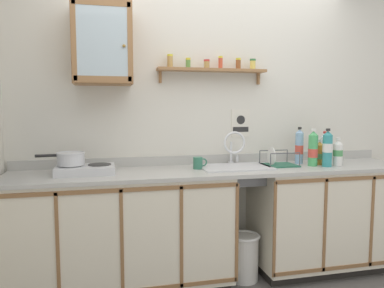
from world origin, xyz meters
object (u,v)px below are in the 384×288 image
object	(u,v)px
bottle_water_blue_3	(299,147)
bottle_water_clear_5	(324,149)
bottle_juice_amber_4	(319,154)
trash_bin	(244,256)
sink	(235,170)
dish_rack	(278,163)
saucepan	(70,158)
bottle_detergent_teal_2	(327,148)
warning_sign	(241,123)
bottle_soda_green_0	(313,149)
mug	(198,163)
bottle_opaque_white_1	(338,153)
wall_cabinet	(102,44)
hot_plate_stove	(85,170)

from	to	relation	value
bottle_water_blue_3	bottle_water_clear_5	size ratio (longest dim) A/B	1.14
bottle_juice_amber_4	trash_bin	world-z (taller)	bottle_juice_amber_4
sink	dish_rack	size ratio (longest dim) A/B	2.03
saucepan	bottle_detergent_teal_2	xyz separation A→B (m)	(2.08, -0.14, 0.03)
bottle_water_blue_3	trash_bin	world-z (taller)	bottle_water_blue_3
bottle_water_clear_5	warning_sign	bearing A→B (deg)	164.03
bottle_water_blue_3	saucepan	bearing A→B (deg)	-177.86
dish_rack	trash_bin	bearing A→B (deg)	-163.87
bottle_juice_amber_4	dish_rack	distance (m)	0.39
bottle_soda_green_0	bottle_water_clear_5	distance (m)	0.22
bottle_water_clear_5	mug	bearing A→B (deg)	-177.72
trash_bin	bottle_juice_amber_4	bearing A→B (deg)	6.09
bottle_opaque_white_1	warning_sign	world-z (taller)	warning_sign
wall_cabinet	trash_bin	distance (m)	2.06
bottle_opaque_white_1	bottle_soda_green_0	bearing A→B (deg)	167.79
bottle_water_clear_5	mug	xyz separation A→B (m)	(-1.18, -0.05, -0.08)
saucepan	bottle_juice_amber_4	world-z (taller)	bottle_juice_amber_4
wall_cabinet	hot_plate_stove	bearing A→B (deg)	-138.37
bottle_opaque_white_1	saucepan	bearing A→B (deg)	177.02
bottle_opaque_white_1	mug	world-z (taller)	bottle_opaque_white_1
bottle_detergent_teal_2	bottle_water_blue_3	xyz separation A→B (m)	(-0.15, 0.21, -0.01)
sink	saucepan	size ratio (longest dim) A/B	1.64
bottle_opaque_white_1	bottle_water_clear_5	world-z (taller)	bottle_water_clear_5
bottle_opaque_white_1	bottle_detergent_teal_2	size ratio (longest dim) A/B	0.75
saucepan	bottle_opaque_white_1	world-z (taller)	bottle_opaque_white_1
trash_bin	bottle_opaque_white_1	bearing A→B (deg)	-1.05
bottle_juice_amber_4	bottle_soda_green_0	bearing A→B (deg)	-153.20
bottle_water_blue_3	sink	bearing A→B (deg)	-173.86
bottle_soda_green_0	trash_bin	distance (m)	1.08
warning_sign	trash_bin	world-z (taller)	warning_sign
sink	bottle_water_blue_3	bearing A→B (deg)	6.14
mug	sink	bearing A→B (deg)	0.11
saucepan	bottle_juice_amber_4	distance (m)	2.08
bottle_water_blue_3	bottle_water_clear_5	bearing A→B (deg)	-5.08
wall_cabinet	bottle_opaque_white_1	bearing A→B (deg)	-6.56
warning_sign	hot_plate_stove	bearing A→B (deg)	-168.28
bottle_juice_amber_4	dish_rack	size ratio (longest dim) A/B	0.78
bottle_water_clear_5	bottle_soda_green_0	bearing A→B (deg)	-147.24
hot_plate_stove	wall_cabinet	distance (m)	0.97
sink	bottle_water_clear_5	xyz separation A→B (m)	(0.87, 0.05, 0.15)
dish_rack	sink	bearing A→B (deg)	178.81
bottle_water_clear_5	warning_sign	world-z (taller)	warning_sign
sink	bottle_soda_green_0	xyz separation A→B (m)	(0.68, -0.07, 0.16)
bottle_opaque_white_1	bottle_water_clear_5	xyz separation A→B (m)	(-0.02, 0.17, 0.02)
warning_sign	trash_bin	bearing A→B (deg)	-104.05
bottle_soda_green_0	warning_sign	world-z (taller)	warning_sign
bottle_detergent_teal_2	wall_cabinet	xyz separation A→B (m)	(-1.83, 0.24, 0.83)
sink	bottle_soda_green_0	distance (m)	0.70
bottle_opaque_white_1	bottle_juice_amber_4	distance (m)	0.15
bottle_juice_amber_4	mug	xyz separation A→B (m)	(-1.09, 0.03, -0.05)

